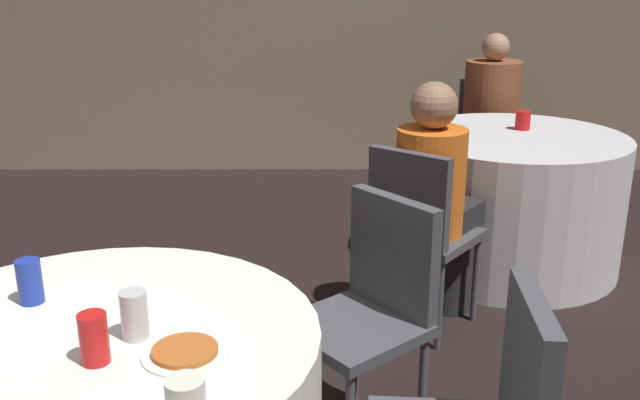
{
  "coord_description": "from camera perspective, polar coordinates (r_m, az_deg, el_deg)",
  "views": [
    {
      "loc": [
        0.58,
        -1.59,
        1.61
      ],
      "look_at": [
        0.58,
        0.73,
        0.84
      ],
      "focal_mm": 40.0,
      "sensor_mm": 36.0,
      "label": 1
    }
  ],
  "objects": [
    {
      "name": "chair_far_north",
      "position": [
        4.97,
        13.24,
        5.37
      ],
      "size": [
        0.43,
        0.43,
        0.87
      ],
      "rotation": [
        0.0,
        0.0,
        -3.22
      ],
      "color": "#47474C",
      "rests_on": "ground_plane"
    },
    {
      "name": "person_orange_shirt",
      "position": [
        3.28,
        9.39,
        -0.34
      ],
      "size": [
        0.44,
        0.46,
        1.14
      ],
      "rotation": [
        0.0,
        0.0,
        -0.67
      ],
      "color": "#282828",
      "rests_on": "ground_plane"
    },
    {
      "name": "soda_can_blue",
      "position": [
        2.07,
        -22.19,
        -6.05
      ],
      "size": [
        0.07,
        0.07,
        0.12
      ],
      "color": "#1E38A5",
      "rests_on": "table_near"
    },
    {
      "name": "table_far",
      "position": [
        4.06,
        15.04,
        -0.03
      ],
      "size": [
        1.19,
        1.19,
        0.74
      ],
      "color": "silver",
      "rests_on": "ground_plane"
    },
    {
      "name": "cup_far",
      "position": [
        4.09,
        15.94,
        6.14
      ],
      "size": [
        0.08,
        0.08,
        0.1
      ],
      "color": "red",
      "rests_on": "table_far"
    },
    {
      "name": "pizza_plate_near",
      "position": [
        1.73,
        -10.74,
        -11.87
      ],
      "size": [
        0.2,
        0.2,
        0.02
      ],
      "color": "white",
      "rests_on": "table_near"
    },
    {
      "name": "person_floral_shirt",
      "position": [
        4.81,
        13.57,
        5.95
      ],
      "size": [
        0.38,
        0.52,
        1.19
      ],
      "rotation": [
        0.0,
        0.0,
        -3.22
      ],
      "color": "#4C4238",
      "rests_on": "ground_plane"
    },
    {
      "name": "cup_near",
      "position": [
        1.51,
        -10.69,
        -15.35
      ],
      "size": [
        0.08,
        0.08,
        0.09
      ],
      "color": "silver",
      "rests_on": "table_near"
    },
    {
      "name": "soda_can_red",
      "position": [
        1.73,
        -17.63,
        -10.51
      ],
      "size": [
        0.07,
        0.07,
        0.12
      ],
      "color": "red",
      "rests_on": "table_near"
    },
    {
      "name": "soda_can_silver",
      "position": [
        1.81,
        -14.62,
        -8.88
      ],
      "size": [
        0.07,
        0.07,
        0.12
      ],
      "color": "silver",
      "rests_on": "table_near"
    },
    {
      "name": "chair_near_northeast",
      "position": [
        2.46,
        4.3,
        -7.75
      ],
      "size": [
        0.56,
        0.56,
        0.87
      ],
      "rotation": [
        0.0,
        0.0,
        -4.01
      ],
      "color": "#47474C",
      "rests_on": "ground_plane"
    },
    {
      "name": "chair_far_southwest",
      "position": [
        3.15,
        7.87,
        -1.81
      ],
      "size": [
        0.56,
        0.56,
        0.87
      ],
      "rotation": [
        0.0,
        0.0,
        -0.67
      ],
      "color": "#47474C",
      "rests_on": "ground_plane"
    }
  ]
}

